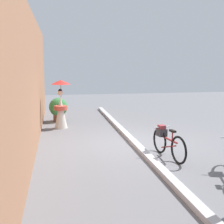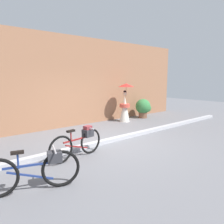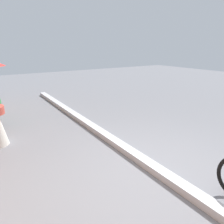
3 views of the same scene
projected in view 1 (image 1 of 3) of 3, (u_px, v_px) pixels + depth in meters
The scene contains 6 objects.
ground_plane at pixel (133, 144), 9.14m from camera, with size 30.00×30.00×0.00m, color slate.
building_wall at pixel (27, 82), 8.27m from camera, with size 14.00×0.40×3.84m, color #9E6B4C.
sidewalk_curb at pixel (133, 142), 9.13m from camera, with size 14.00×0.20×0.12m, color #B2B2B7.
bicycle_far_side at pixel (167, 141), 7.75m from camera, with size 1.67×0.48×0.80m.
person_with_parasol at pixel (61, 105), 11.23m from camera, with size 0.75×0.75×1.83m.
potted_plant_by_door at pixel (59, 108), 12.63m from camera, with size 0.80×0.78×1.00m.
Camera 1 is at (-8.59, 2.28, 2.44)m, focal length 47.55 mm.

